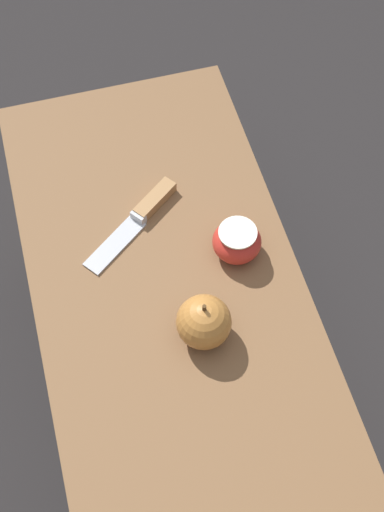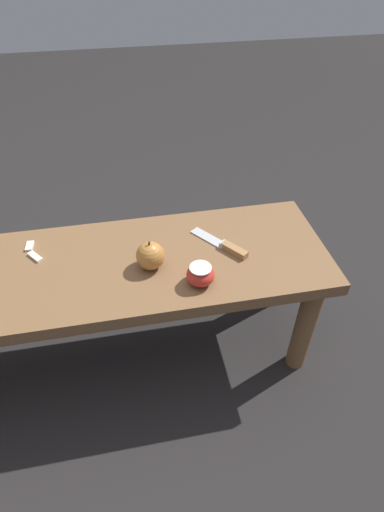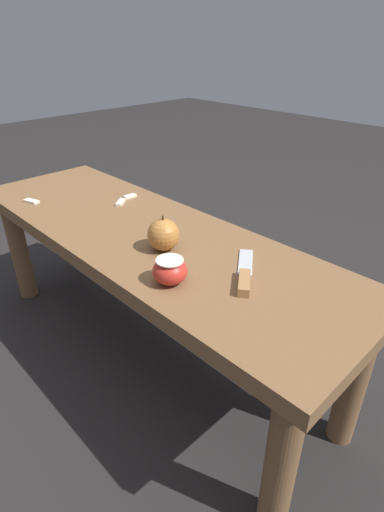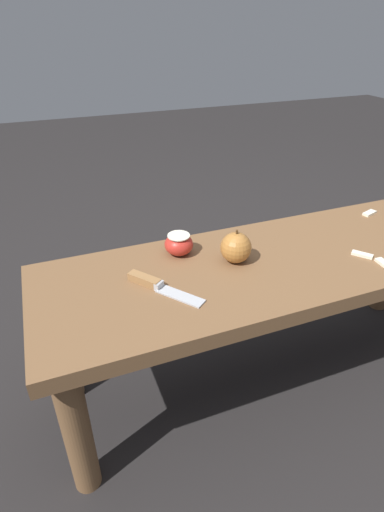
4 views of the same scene
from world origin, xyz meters
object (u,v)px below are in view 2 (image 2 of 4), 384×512
wooden_bench (111,282)px  knife (227,246)px  apple_whole (150,256)px  apple_cut (200,275)px

wooden_bench → knife: (-0.35, -0.00, 0.08)m
apple_whole → apple_cut: 0.15m
knife → apple_whole: 0.23m
wooden_bench → apple_cut: apple_cut is taller
knife → apple_cut: apple_cut is taller
knife → apple_cut: bearing=102.3°
wooden_bench → apple_whole: 0.17m
knife → apple_cut: (0.11, 0.12, 0.02)m
apple_whole → apple_cut: bearing=144.4°
knife → apple_cut: size_ratio=2.34×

